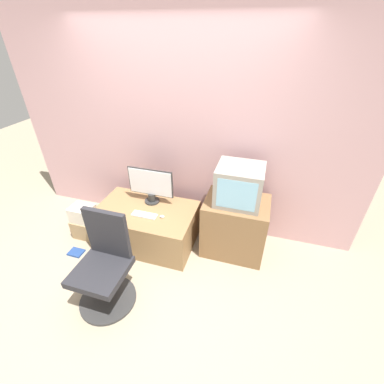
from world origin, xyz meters
name	(u,v)px	position (x,y,z in m)	size (l,w,h in m)	color
ground_plane	(142,294)	(0.00, 0.00, 0.00)	(12.00, 12.00, 0.00)	tan
wall_back	(180,132)	(0.00, 1.32, 1.30)	(4.40, 0.05, 2.60)	#CC9EA3
desk	(147,225)	(-0.28, 0.77, 0.24)	(1.21, 0.75, 0.49)	#937047
side_stand	(234,226)	(0.80, 0.93, 0.36)	(0.72, 0.54, 0.71)	olive
main_monitor	(151,185)	(-0.27, 0.96, 0.73)	(0.57, 0.19, 0.46)	#2D2D2D
keyboard	(144,215)	(-0.24, 0.67, 0.49)	(0.31, 0.10, 0.01)	silver
mouse	(162,216)	(-0.03, 0.69, 0.50)	(0.06, 0.04, 0.03)	silver
crt_tv	(239,185)	(0.79, 0.94, 0.93)	(0.49, 0.43, 0.43)	gray
office_chair	(105,268)	(-0.30, -0.10, 0.41)	(0.56, 0.56, 0.98)	#333333
cardboard_box_lower	(87,227)	(-1.09, 0.63, 0.13)	(0.31, 0.26, 0.26)	#A3845B
cardboard_box_upper	(83,213)	(-1.09, 0.63, 0.36)	(0.28, 0.23, 0.20)	beige
book	(76,252)	(-1.03, 0.29, 0.01)	(0.17, 0.13, 0.02)	navy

